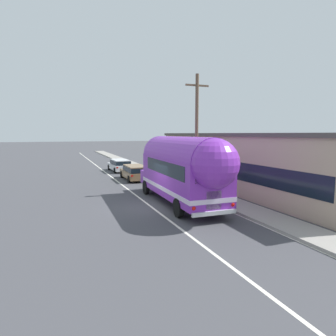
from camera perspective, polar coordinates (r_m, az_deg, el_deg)
ground_plane at (r=17.23m, az=-3.34°, el=-7.65°), size 300.00×300.00×0.00m
lane_markings at (r=29.03m, az=-7.45°, el=-1.76°), size 3.90×80.00×0.01m
sidewalk_slab at (r=28.02m, az=-0.48°, el=-1.86°), size 1.95×90.00×0.15m
roadside_building at (r=24.85m, az=18.91°, el=1.54°), size 9.50×22.03×4.34m
utility_pole at (r=21.13m, az=5.67°, el=7.11°), size 1.80×0.24×8.50m
painted_bus at (r=17.04m, az=3.06°, el=0.08°), size 2.78×10.69×4.12m
car_lead at (r=27.02m, az=-6.51°, el=-0.68°), size 2.00×4.62×1.37m
car_second at (r=33.41m, az=-9.52°, el=0.68°), size 2.01×4.77×1.37m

